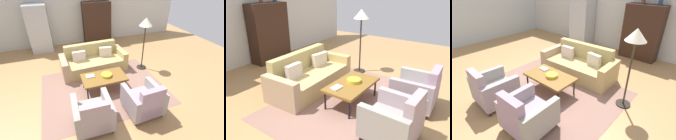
# 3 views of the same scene
# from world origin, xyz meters

# --- Properties ---
(ground_plane) EXTENTS (11.98, 11.98, 0.00)m
(ground_plane) POSITION_xyz_m (0.00, 0.00, 0.00)
(ground_plane) COLOR #AD814F
(wall_back) EXTENTS (9.98, 0.12, 2.80)m
(wall_back) POSITION_xyz_m (0.00, 3.86, 1.40)
(wall_back) COLOR silver
(wall_back) RESTS_ON ground
(area_rug) EXTENTS (3.40, 2.60, 0.01)m
(area_rug) POSITION_xyz_m (0.12, 0.03, 0.00)
(area_rug) COLOR #8C6658
(area_rug) RESTS_ON ground
(couch) EXTENTS (2.14, 0.99, 0.86)m
(couch) POSITION_xyz_m (0.12, 1.17, 0.29)
(couch) COLOR tan
(couch) RESTS_ON ground
(coffee_table) EXTENTS (1.20, 0.70, 0.44)m
(coffee_table) POSITION_xyz_m (0.12, -0.02, 0.40)
(coffee_table) COLOR black
(coffee_table) RESTS_ON ground
(armchair_left) EXTENTS (0.84, 0.84, 0.88)m
(armchair_left) POSITION_xyz_m (-0.48, -1.18, 0.34)
(armchair_left) COLOR #39221D
(armchair_left) RESTS_ON ground
(armchair_right) EXTENTS (0.82, 0.82, 0.88)m
(armchair_right) POSITION_xyz_m (0.73, -1.18, 0.34)
(armchair_right) COLOR #2A2C1C
(armchair_right) RESTS_ON ground
(fruit_bowl) EXTENTS (0.29, 0.29, 0.07)m
(fruit_bowl) POSITION_xyz_m (0.20, -0.02, 0.48)
(fruit_bowl) COLOR gold
(fruit_bowl) RESTS_ON coffee_table
(book_stack) EXTENTS (0.24, 0.17, 0.03)m
(book_stack) POSITION_xyz_m (-0.23, 0.12, 0.45)
(book_stack) COLOR beige
(book_stack) RESTS_ON coffee_table
(cabinet) EXTENTS (1.20, 0.51, 1.80)m
(cabinet) POSITION_xyz_m (0.92, 3.51, 0.90)
(cabinet) COLOR #321E15
(cabinet) RESTS_ON ground
(floor_lamp) EXTENTS (0.40, 0.40, 1.72)m
(floor_lamp) POSITION_xyz_m (1.72, 0.70, 1.44)
(floor_lamp) COLOR black
(floor_lamp) RESTS_ON ground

